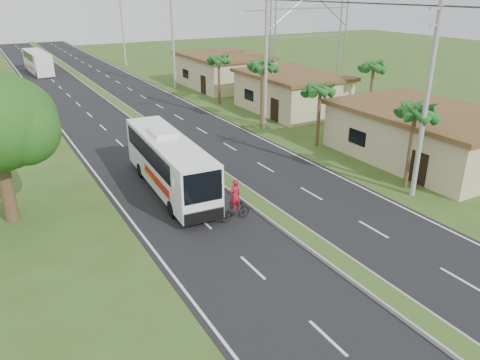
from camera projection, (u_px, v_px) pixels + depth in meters
ground at (317, 247)px, 21.65m from camera, size 180.00×180.00×0.00m
road_asphalt at (162, 137)px, 37.73m from camera, size 14.00×160.00×0.02m
median_strip at (162, 135)px, 37.70m from camera, size 1.20×160.00×0.18m
lane_edge_left at (77, 150)px, 34.68m from camera, size 0.12×160.00×0.01m
lane_edge_right at (235, 126)px, 40.79m from camera, size 0.12×160.00×0.01m
shop_near at (426, 134)px, 32.18m from camera, size 8.60×12.60×3.52m
shop_mid at (291, 92)px, 45.02m from camera, size 7.60×10.60×3.67m
shop_far at (223, 70)px, 56.26m from camera, size 8.60×11.60×3.82m
palm_verge_a at (416, 110)px, 26.36m from camera, size 2.40×2.40×5.45m
palm_verge_b at (320, 89)px, 33.93m from camera, size 2.40×2.40×5.05m
palm_verge_c at (262, 66)px, 38.99m from camera, size 2.40×2.40×5.85m
palm_verge_d at (219, 59)px, 46.68m from camera, size 2.40×2.40×5.25m
palm_behind_shop at (374, 66)px, 39.82m from camera, size 2.40×2.40×5.65m
utility_pole_a at (427, 98)px, 24.98m from camera, size 1.60×0.28×11.00m
utility_pole_b at (266, 53)px, 37.61m from camera, size 3.20×0.28×12.00m
utility_pole_c at (173, 39)px, 53.93m from camera, size 1.60×0.28×11.00m
utility_pole_d at (123, 29)px, 70.11m from camera, size 1.60×0.28×10.50m
billboard_lattice at (310, 29)px, 53.21m from camera, size 10.18×1.18×12.07m
coach_bus_main at (169, 160)px, 27.06m from camera, size 2.85×10.75×3.44m
coach_bus_far at (38, 61)px, 65.25m from camera, size 2.62×10.23×2.96m
motorcyclist at (235, 206)px, 23.85m from camera, size 1.80×0.63×2.29m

